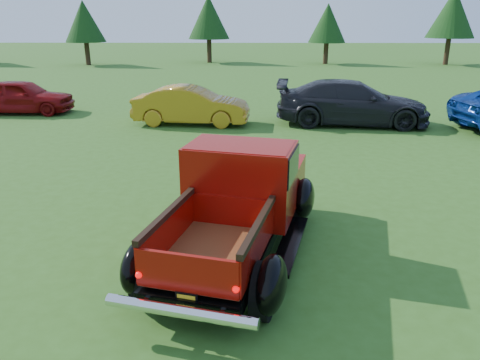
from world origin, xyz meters
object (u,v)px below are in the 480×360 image
Objects in this scene: tree_west at (84,21)px; show_car_yellow at (191,105)px; tree_mid_left at (209,17)px; show_car_red at (22,96)px; pickup_truck at (241,198)px; tree_mid_right at (328,23)px; tree_east at (452,13)px; show_car_grey at (352,103)px.

tree_west is 1.19× the size of show_car_yellow.
show_car_red is (-5.50, -20.55, -2.75)m from tree_mid_left.
pickup_truck is (2.87, -31.23, -2.59)m from tree_mid_left.
tree_mid_left is 1.14× the size of tree_mid_right.
show_car_yellow is (-1.78, 8.87, -0.15)m from pickup_truck.
tree_east is 1.13× the size of pickup_truck.
tree_mid_right is at bearing 3.18° from tree_west.
pickup_truck is (-6.13, -30.23, -2.18)m from tree_mid_right.
tree_west is at bearing -167.47° from tree_mid_left.
show_car_red is at bearing -104.99° from tree_mid_left.
pickup_truck is 9.65m from show_car_grey.
tree_east is at bearing 77.28° from pickup_truck.
tree_east is at bearing -33.91° from show_car_yellow.
show_car_grey is (15.50, -20.29, -2.38)m from tree_west.
show_car_grey is at bearing 82.16° from pickup_truck.
tree_mid_left reaches higher than tree_mid_right.
tree_mid_right is 21.55m from show_car_grey.
tree_mid_left is at bearing 173.66° from tree_mid_right.
pickup_truck is 9.05m from show_car_yellow.
tree_mid_right is at bearing -15.20° from show_car_yellow.
tree_mid_right is (18.00, 1.00, -0.14)m from tree_west.
show_car_grey is (5.41, 0.08, 0.10)m from show_car_yellow.
pickup_truck is 13.57m from show_car_red.
pickup_truck is 0.94× the size of show_car_grey.
show_car_grey is at bearing -98.10° from show_car_red.
tree_mid_right reaches higher than show_car_grey.
tree_mid_right is 1.14× the size of show_car_yellow.
pickup_truck is at bearing -101.46° from tree_mid_right.
tree_mid_right is (9.00, -1.00, -0.41)m from tree_mid_left.
tree_mid_right reaches higher than show_car_red.
tree_west is at bearing 43.90° from show_car_grey.
show_car_grey reaches higher than show_car_yellow.
tree_east is 30.40m from show_car_red.
tree_mid_left is (9.00, 2.00, 0.27)m from tree_west.
show_car_grey is (6.50, -22.29, -2.65)m from tree_mid_left.
show_car_red is at bearing 88.27° from show_car_grey.
tree_west is at bearing 10.84° from show_car_red.
show_car_grey is at bearing -96.70° from tree_mid_right.
tree_west is at bearing -178.94° from tree_east.
show_car_yellow is at bearing -87.21° from tree_mid_left.
tree_west is 19.04m from show_car_red.
show_car_yellow is at bearing -63.65° from tree_west.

